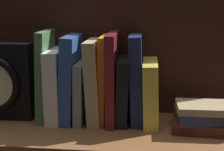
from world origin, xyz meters
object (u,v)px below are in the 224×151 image
Objects in this scene: book_blue_modern at (71,78)px; book_black_skeptic at (124,90)px; book_maroon_dawkins at (112,78)px; book_gray_chess at (82,91)px; book_yellow_seinlanguage at (151,92)px; book_white_catcher at (57,85)px; book_tan_shortstories at (93,81)px; book_green_romantic at (45,76)px; book_orange_pandolfini at (104,79)px; book_navy_bierce at (137,79)px; book_stack_side at (204,117)px.

book_blue_modern reaches higher than book_black_skeptic.
book_maroon_dawkins reaches higher than book_blue_modern.
book_yellow_seinlanguage reaches higher than book_gray_chess.
book_maroon_dawkins is at bearing -0.00° from book_white_catcher.
book_maroon_dawkins reaches higher than book_tan_shortstories.
book_blue_modern is at bearing -0.00° from book_green_romantic.
book_tan_shortstories is at bearing 0.00° from book_gray_chess.
book_black_skeptic reaches higher than book_yellow_seinlanguage.
book_yellow_seinlanguage is (16.35, -0.00, -2.86)cm from book_tan_shortstories.
book_orange_pandolfini is 6.49cm from book_black_skeptic.
book_tan_shortstories is 0.94× the size of book_navy_bierce.
book_blue_modern is 18.84cm from book_navy_bierce.
book_navy_bierce is (15.57, 0.00, 3.80)cm from book_gray_chess.
book_white_catcher reaches higher than book_stack_side.
book_white_catcher is at bearing 180.00° from book_navy_bierce.
book_black_skeptic is at bearing 0.00° from book_blue_modern.
book_navy_bierce reaches higher than book_stack_side.
book_orange_pandolfini reaches higher than book_white_catcher.
book_green_romantic is 30.62cm from book_yellow_seinlanguage.
book_orange_pandolfini is 1.34× the size of book_black_skeptic.
book_blue_modern is at bearing -180.00° from book_tan_shortstories.
book_white_catcher is 0.82× the size of book_navy_bierce.
book_blue_modern is 1.05× the size of book_tan_shortstories.
book_green_romantic reaches higher than book_orange_pandolfini.
book_tan_shortstories reaches higher than book_stack_side.
book_black_skeptic is 1.04× the size of book_stack_side.
book_blue_modern is 6.53cm from book_tan_shortstories.
book_green_romantic is 1.04× the size of book_navy_bierce.
book_tan_shortstories is (14.01, 0.00, -1.20)cm from book_green_romantic.
book_tan_shortstories is (6.51, 0.00, -0.59)cm from book_blue_modern.
book_stack_side is (14.39, -4.33, -5.19)cm from book_yellow_seinlanguage.
book_orange_pandolfini is at bearing 180.00° from book_yellow_seinlanguage.
book_gray_chess is at bearing 0.00° from book_green_romantic.
book_yellow_seinlanguage reaches higher than book_stack_side.
book_green_romantic is 1.46× the size of book_yellow_seinlanguage.
book_green_romantic reaches higher than book_blue_modern.
book_blue_modern is at bearing -0.00° from book_white_catcher.
book_tan_shortstories is 0.92× the size of book_maroon_dawkins.
book_yellow_seinlanguage is at bearing -0.00° from book_tan_shortstories.
book_stack_side is at bearing -5.53° from book_green_romantic.
book_blue_modern is 9.52cm from book_orange_pandolfini.
book_navy_bierce is 5.41cm from book_yellow_seinlanguage.
book_white_catcher is 1.16× the size of book_yellow_seinlanguage.
book_blue_modern is 1.40× the size of book_stack_side.
book_green_romantic is at bearing 174.47° from book_stack_side.
book_white_catcher is 42.07cm from book_stack_side.
book_navy_bierce is 1.41× the size of book_yellow_seinlanguage.
book_gray_chess is 11.97cm from book_black_skeptic.
book_black_skeptic is at bearing 0.00° from book_green_romantic.
book_tan_shortstories is at bearing 171.98° from book_stack_side.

